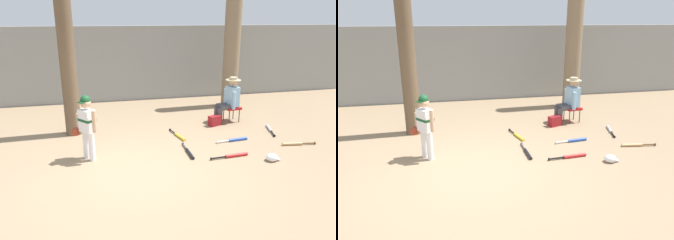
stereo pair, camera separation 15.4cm
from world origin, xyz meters
TOP-DOWN VIEW (x-y plane):
  - ground_plane at (0.00, 0.00)m, footprint 60.00×60.00m
  - concrete_back_wall at (0.00, 5.51)m, footprint 18.00×0.36m
  - tree_near_player at (-1.24, 2.40)m, footprint 0.60×0.60m
  - tree_behind_spectator at (3.44, 3.98)m, footprint 0.72×0.72m
  - young_ballplayer at (-0.90, 0.82)m, footprint 0.53×0.49m
  - folding_stool at (2.85, 2.45)m, footprint 0.44×0.44m
  - seated_spectator at (2.75, 2.44)m, footprint 0.67×0.54m
  - handbag_beside_stool at (2.29, 2.20)m, footprint 0.38×0.29m
  - bat_red_barrel at (1.94, 0.25)m, footprint 0.82×0.13m
  - bat_yellow_trainer at (1.15, 1.58)m, footprint 0.22×0.78m
  - bat_blue_youth at (2.35, 1.06)m, footprint 0.77×0.14m
  - bat_wood_tan at (3.51, 0.52)m, footprint 0.76×0.17m
  - bat_aluminum_silver at (3.48, 1.54)m, footprint 0.29×0.78m
  - bat_black_composite at (1.10, 0.60)m, footprint 0.07×0.80m
  - batting_helmet_white at (2.60, -0.08)m, footprint 0.28×0.21m

SIDE VIEW (x-z plane):
  - ground_plane at x=0.00m, z-range 0.00..0.00m
  - bat_red_barrel at x=1.94m, z-range 0.00..0.07m
  - bat_yellow_trainer at x=1.15m, z-range 0.00..0.07m
  - bat_wood_tan at x=3.51m, z-range 0.00..0.07m
  - bat_aluminum_silver at x=3.48m, z-range 0.00..0.07m
  - bat_black_composite at x=1.10m, z-range 0.00..0.07m
  - bat_blue_youth at x=2.35m, z-range 0.00..0.07m
  - batting_helmet_white at x=2.60m, z-range -0.01..0.15m
  - handbag_beside_stool at x=2.29m, z-range 0.00..0.26m
  - folding_stool at x=2.85m, z-range 0.16..0.57m
  - seated_spectator at x=2.75m, z-range 0.04..1.24m
  - young_ballplayer at x=-0.90m, z-range 0.09..1.40m
  - concrete_back_wall at x=0.00m, z-range 0.00..2.42m
  - tree_behind_spectator at x=3.44m, z-range -0.35..3.87m
  - tree_near_player at x=-1.24m, z-range -0.33..6.17m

